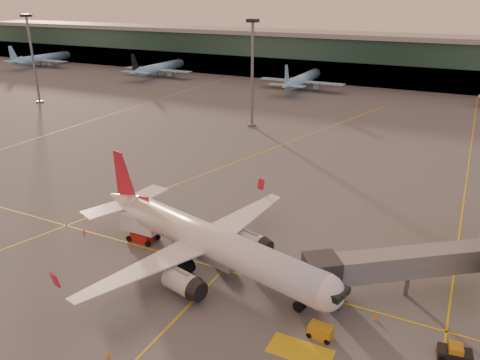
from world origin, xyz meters
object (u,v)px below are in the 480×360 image
at_px(catering_truck, 141,225).
at_px(gpu_cart, 321,332).
at_px(main_airplane, 206,241).
at_px(pushback_tug, 455,354).

bearing_deg(catering_truck, gpu_cart, -15.16).
xyz_separation_m(main_airplane, pushback_tug, (27.97, -3.28, -3.06)).
height_order(main_airplane, catering_truck, main_airplane).
bearing_deg(pushback_tug, main_airplane, 165.21).
height_order(gpu_cart, pushback_tug, pushback_tug).
xyz_separation_m(gpu_cart, pushback_tug, (11.80, 2.67, -0.05)).
bearing_deg(catering_truck, main_airplane, -8.75).
relative_size(main_airplane, pushback_tug, 11.76).
bearing_deg(gpu_cart, pushback_tug, 17.39).
bearing_deg(catering_truck, pushback_tug, -6.72).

